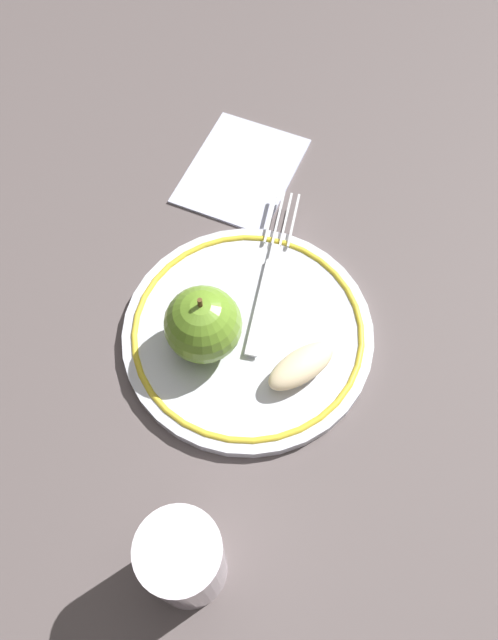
% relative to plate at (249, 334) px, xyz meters
% --- Properties ---
extents(ground_plane, '(2.00, 2.00, 0.00)m').
position_rel_plate_xyz_m(ground_plane, '(0.00, 0.01, -0.01)').
color(ground_plane, '#564C4B').
extents(plate, '(0.24, 0.24, 0.01)m').
position_rel_plate_xyz_m(plate, '(0.00, 0.00, 0.00)').
color(plate, silver).
rests_on(plate, ground_plane).
extents(apple_red_whole, '(0.07, 0.07, 0.08)m').
position_rel_plate_xyz_m(apple_red_whole, '(0.02, 0.04, 0.04)').
color(apple_red_whole, olive).
rests_on(apple_red_whole, plate).
extents(apple_slice_front, '(0.04, 0.07, 0.02)m').
position_rel_plate_xyz_m(apple_slice_front, '(-0.06, -0.00, 0.02)').
color(apple_slice_front, beige).
rests_on(apple_slice_front, plate).
extents(fork, '(0.12, 0.18, 0.00)m').
position_rel_plate_xyz_m(fork, '(0.03, -0.06, 0.01)').
color(fork, silver).
rests_on(fork, plate).
extents(drinking_glass, '(0.06, 0.06, 0.10)m').
position_rel_plate_xyz_m(drinking_glass, '(-0.11, 0.18, 0.04)').
color(drinking_glass, white).
rests_on(drinking_glass, ground_plane).
extents(napkin_folded, '(0.15, 0.17, 0.01)m').
position_rel_plate_xyz_m(napkin_folded, '(0.15, -0.15, -0.00)').
color(napkin_folded, silver).
rests_on(napkin_folded, ground_plane).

